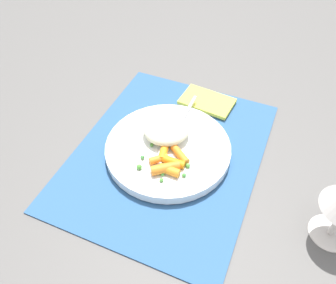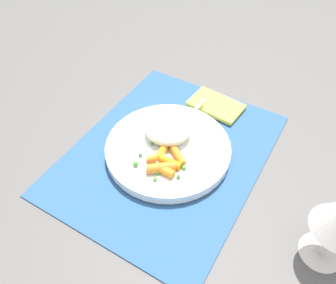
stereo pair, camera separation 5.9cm
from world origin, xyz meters
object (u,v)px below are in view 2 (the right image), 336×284
(napkin, at_px, (216,105))
(rice_mound, at_px, (168,128))
(plate, at_px, (168,149))
(carrot_portion, at_px, (164,161))
(fork, at_px, (176,134))

(napkin, bearing_deg, rice_mound, -14.53)
(plate, distance_m, carrot_portion, 0.05)
(carrot_portion, height_order, fork, carrot_portion)
(rice_mound, bearing_deg, plate, 30.16)
(plate, bearing_deg, carrot_portion, 22.03)
(plate, relative_size, napkin, 2.10)
(plate, distance_m, rice_mound, 0.04)
(plate, height_order, carrot_portion, carrot_portion)
(rice_mound, height_order, fork, rice_mound)
(rice_mound, bearing_deg, fork, 110.53)
(plate, bearing_deg, fork, 179.97)
(napkin, bearing_deg, fork, -9.28)
(carrot_portion, relative_size, fork, 0.45)
(plate, relative_size, fork, 1.18)
(plate, xyz_separation_m, napkin, (-0.17, 0.02, -0.01))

